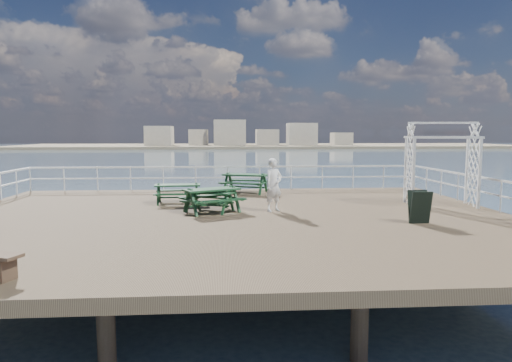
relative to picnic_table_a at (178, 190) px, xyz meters
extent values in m
cube|color=brown|center=(1.90, -2.78, -0.67)|extent=(18.00, 14.00, 0.30)
plane|color=#3D5466|center=(1.90, 37.22, -2.52)|extent=(300.00, 300.00, 0.00)
cube|color=tan|center=(16.90, 132.22, -2.12)|extent=(160.00, 40.00, 0.80)
cube|color=beige|center=(-18.10, 129.22, 1.28)|extent=(8.00, 8.00, 6.00)
cube|color=beige|center=(-6.10, 129.22, 0.78)|extent=(6.00, 8.00, 5.00)
cube|color=beige|center=(3.90, 129.22, 2.28)|extent=(10.00, 8.00, 8.00)
cube|color=beige|center=(15.90, 129.22, 0.78)|extent=(7.00, 8.00, 5.00)
cube|color=beige|center=(26.90, 129.22, 1.78)|extent=(9.00, 8.00, 7.00)
cube|color=beige|center=(39.90, 129.22, 0.28)|extent=(6.00, 8.00, 4.00)
cylinder|color=brown|center=(-5.60, 2.72, -1.87)|extent=(0.36, 0.36, 2.10)
cylinder|color=brown|center=(9.40, 2.72, -1.87)|extent=(0.36, 0.36, 2.10)
cube|color=silver|center=(1.90, 4.07, 0.53)|extent=(17.70, 0.07, 0.07)
cube|color=silver|center=(1.90, 4.07, 0.03)|extent=(17.70, 0.05, 0.05)
cylinder|color=silver|center=(-6.95, 4.07, 0.03)|extent=(0.05, 0.05, 1.10)
cube|color=silver|center=(10.75, -2.78, 0.53)|extent=(0.07, 13.70, 0.07)
cube|color=silver|center=(10.75, -2.78, 0.03)|extent=(0.05, 13.70, 0.05)
cube|color=#13351B|center=(0.00, 0.00, 0.17)|extent=(1.69, 0.73, 0.06)
cube|color=#13351B|center=(-0.03, 0.55, -0.10)|extent=(1.67, 0.32, 0.05)
cube|color=#13351B|center=(0.03, -0.55, -0.10)|extent=(1.67, 0.32, 0.05)
cube|color=#13351B|center=(-0.69, -0.04, -0.12)|extent=(0.14, 1.34, 0.06)
cube|color=#13351B|center=(0.69, 0.04, -0.12)|extent=(0.14, 1.34, 0.06)
cube|color=#13351B|center=(-0.71, 0.24, -0.17)|extent=(0.10, 0.48, 0.81)
cube|color=#13351B|center=(-0.68, -0.31, -0.17)|extent=(0.10, 0.48, 0.81)
cube|color=#13351B|center=(0.68, 0.31, -0.17)|extent=(0.10, 0.48, 0.81)
cube|color=#13351B|center=(0.71, -0.24, -0.17)|extent=(0.10, 0.48, 0.81)
cube|color=#13351B|center=(0.00, 0.00, -0.29)|extent=(1.48, 0.15, 0.06)
cube|color=#13351B|center=(2.66, 2.79, 0.28)|extent=(2.07, 1.42, 0.06)
cube|color=#13351B|center=(2.90, 3.39, -0.03)|extent=(1.89, 0.97, 0.05)
cube|color=#13351B|center=(2.42, 2.19, -0.03)|extent=(1.89, 0.97, 0.05)
cube|color=#13351B|center=(1.91, 3.09, -0.06)|extent=(0.66, 1.48, 0.06)
cube|color=#13351B|center=(3.41, 2.49, -0.06)|extent=(0.66, 1.48, 0.06)
cube|color=#13351B|center=(2.03, 3.39, -0.11)|extent=(0.29, 0.55, 0.94)
cube|color=#13351B|center=(1.79, 2.79, -0.11)|extent=(0.29, 0.55, 0.94)
cube|color=#13351B|center=(3.53, 2.78, -0.11)|extent=(0.29, 0.55, 0.94)
cube|color=#13351B|center=(3.29, 2.19, -0.11)|extent=(0.29, 0.55, 0.94)
cube|color=#13351B|center=(2.66, 2.79, -0.25)|extent=(1.63, 0.72, 0.06)
cube|color=#13351B|center=(1.31, -1.97, 0.23)|extent=(1.95, 1.44, 0.06)
cube|color=#13351B|center=(1.04, -1.42, -0.06)|extent=(1.75, 1.03, 0.05)
cube|color=#13351B|center=(1.58, -2.52, -0.06)|extent=(1.75, 1.03, 0.05)
cube|color=#13351B|center=(0.62, -2.31, -0.08)|extent=(0.72, 1.36, 0.06)
cube|color=#13351B|center=(1.99, -1.64, -0.08)|extent=(0.72, 1.36, 0.06)
cube|color=#13351B|center=(0.49, -2.03, -0.13)|extent=(0.30, 0.51, 0.89)
cube|color=#13351B|center=(0.76, -2.58, -0.13)|extent=(0.30, 0.51, 0.89)
cube|color=#13351B|center=(1.86, -1.36, -0.13)|extent=(0.30, 0.51, 0.89)
cube|color=#13351B|center=(2.13, -1.91, -0.13)|extent=(0.30, 0.51, 0.89)
cube|color=#13351B|center=(1.31, -1.97, -0.26)|extent=(1.49, 0.79, 0.06)
cube|color=#13351B|center=(1.24, -1.87, 0.13)|extent=(1.68, 1.23, 0.05)
cube|color=#13351B|center=(1.46, -1.40, -0.12)|extent=(1.52, 0.87, 0.04)
cube|color=#13351B|center=(1.02, -2.34, -0.12)|extent=(1.52, 0.87, 0.04)
cube|color=#13351B|center=(0.65, -1.59, -0.14)|extent=(0.61, 1.18, 0.05)
cube|color=#13351B|center=(1.83, -2.15, -0.14)|extent=(0.61, 1.18, 0.05)
cube|color=#13351B|center=(0.76, -1.35, -0.19)|extent=(0.26, 0.44, 0.77)
cube|color=#13351B|center=(0.54, -1.83, -0.19)|extent=(0.26, 0.44, 0.77)
cube|color=#13351B|center=(1.94, -1.91, -0.19)|extent=(0.26, 0.44, 0.77)
cube|color=#13351B|center=(1.72, -2.39, -0.19)|extent=(0.26, 0.44, 0.77)
cube|color=#13351B|center=(1.24, -1.87, -0.30)|extent=(1.29, 0.66, 0.05)
cube|color=brown|center=(-2.11, -8.81, -0.31)|extent=(0.21, 0.35, 0.41)
cube|color=silver|center=(8.31, -1.53, 0.69)|extent=(0.10, 0.10, 2.41)
cube|color=silver|center=(8.52, -0.35, 0.69)|extent=(0.10, 0.10, 2.41)
cube|color=silver|center=(10.49, -1.92, 0.69)|extent=(0.10, 0.10, 2.41)
cube|color=silver|center=(10.70, -0.73, 0.69)|extent=(0.10, 0.10, 2.41)
cube|color=silver|center=(9.40, -1.72, 1.93)|extent=(2.39, 0.50, 0.08)
cube|color=silver|center=(9.61, -0.54, 1.93)|extent=(2.39, 0.50, 0.08)
cube|color=silver|center=(9.50, -1.13, 2.45)|extent=(2.39, 0.49, 0.07)
cube|color=black|center=(7.33, -4.42, -0.05)|extent=(0.59, 0.25, 0.97)
cube|color=black|center=(7.33, -4.22, -0.05)|extent=(0.59, 0.25, 0.97)
imported|color=white|center=(3.36, -1.98, 0.37)|extent=(0.77, 0.70, 1.77)
camera|label=1|loc=(1.68, -16.92, 2.08)|focal=32.00mm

